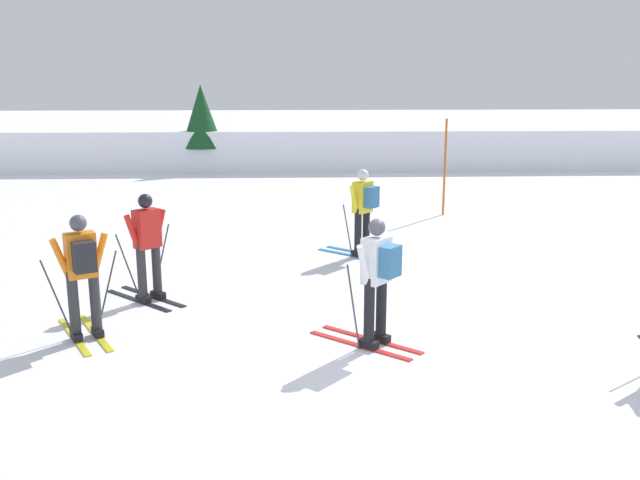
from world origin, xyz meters
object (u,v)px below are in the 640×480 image
Objects in this scene: skier_red at (147,244)px; trail_marker_pole at (445,167)px; skier_orange at (82,271)px; skier_yellow at (363,208)px; conifer_far_left at (201,117)px; skier_white at (377,276)px.

trail_marker_pole reaches higher than skier_red.
skier_red is (0.53, 1.62, -0.04)m from skier_orange.
skier_yellow is 0.55× the size of conifer_far_left.
trail_marker_pole reaches higher than skier_yellow.
conifer_far_left reaches higher than skier_white.
skier_yellow is (0.29, 4.67, -0.00)m from skier_white.
skier_red is 0.55× the size of conifer_far_left.
skier_yellow is (4.15, 4.26, -0.00)m from skier_orange.
skier_yellow is at bearing 86.42° from skier_white.
skier_white is 3.90m from skier_red.
trail_marker_pole is 0.78× the size of conifer_far_left.
conifer_far_left is (-4.57, 12.18, 1.02)m from skier_yellow.
skier_orange and skier_red have the same top height.
skier_yellow is at bearing -69.43° from conifer_far_left.
skier_orange is 10.56m from trail_marker_pole.
skier_orange is (-3.86, 0.41, -0.00)m from skier_white.
trail_marker_pole is (6.06, 6.64, 0.29)m from skier_red.
conifer_far_left is (-0.42, 16.45, 1.02)m from skier_orange.
skier_red is 8.99m from trail_marker_pole.
conifer_far_left is at bearing 110.57° from skier_yellow.
skier_red is (-3.62, -2.65, -0.04)m from skier_yellow.
skier_orange is 1.00× the size of skier_yellow.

